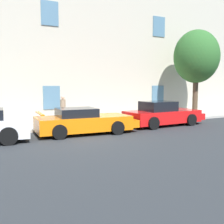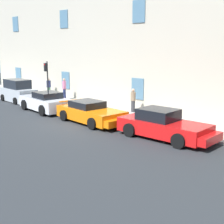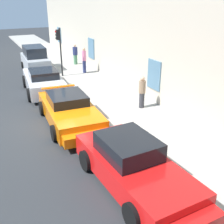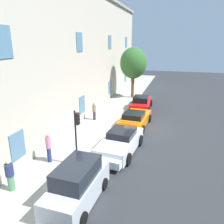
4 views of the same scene
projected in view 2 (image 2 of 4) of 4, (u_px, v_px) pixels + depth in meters
ground_plane at (80, 123)px, 19.10m from camera, size 80.00×80.00×0.00m
sidewalk at (121, 113)px, 21.60m from camera, size 60.00×3.40×0.14m
building_facade at (159, 28)px, 23.15m from camera, size 42.20×4.92×11.62m
sportscar_red_lead at (44, 102)px, 22.73m from camera, size 4.99×2.47×1.40m
sportscar_yellow_flank at (92, 113)px, 19.06m from camera, size 5.11×2.43×1.28m
sportscar_white_middle at (166, 126)px, 15.69m from camera, size 5.07×2.25×1.45m
hatchback_parked at (18, 92)px, 26.56m from camera, size 3.98×1.90×1.87m
traffic_light at (47, 74)px, 25.25m from camera, size 0.22×0.36×3.25m
pedestrian_admiring at (133, 100)px, 21.60m from camera, size 0.47×0.47×1.61m
pedestrian_strolling at (49, 87)px, 29.03m from camera, size 0.47×0.47×1.59m
pedestrian_bystander at (64, 88)px, 26.83m from camera, size 0.39×0.39×1.79m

